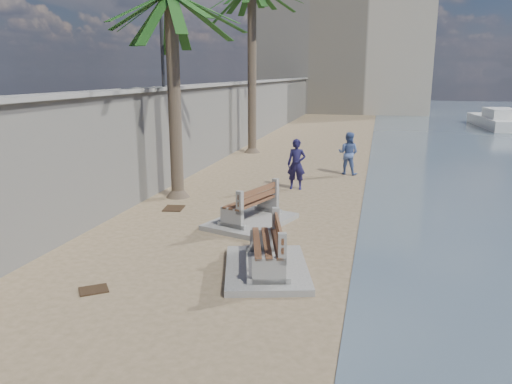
{
  "coord_description": "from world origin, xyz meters",
  "views": [
    {
      "loc": [
        2.39,
        -4.71,
        4.09
      ],
      "look_at": [
        -0.5,
        7.0,
        1.2
      ],
      "focal_mm": 35.0,
      "sensor_mm": 36.0,
      "label": 1
    }
  ],
  "objects_px": {
    "yacht_far": "(496,123)",
    "bench_near": "(267,251)",
    "person_a": "(297,161)",
    "bench_far": "(251,208)",
    "person_b": "(348,151)"
  },
  "relations": [
    {
      "from": "yacht_far",
      "to": "bench_near",
      "type": "bearing_deg",
      "value": 157.78
    },
    {
      "from": "bench_near",
      "to": "person_a",
      "type": "distance_m",
      "value": 7.82
    },
    {
      "from": "bench_near",
      "to": "yacht_far",
      "type": "bearing_deg",
      "value": 71.38
    },
    {
      "from": "bench_far",
      "to": "person_b",
      "type": "height_order",
      "value": "person_b"
    },
    {
      "from": "yacht_far",
      "to": "bench_far",
      "type": "bearing_deg",
      "value": 153.85
    },
    {
      "from": "bench_near",
      "to": "person_b",
      "type": "xyz_separation_m",
      "value": [
        0.97,
        10.94,
        0.51
      ]
    },
    {
      "from": "person_a",
      "to": "bench_far",
      "type": "bearing_deg",
      "value": -96.92
    },
    {
      "from": "person_b",
      "to": "yacht_far",
      "type": "height_order",
      "value": "person_b"
    },
    {
      "from": "bench_far",
      "to": "person_a",
      "type": "xyz_separation_m",
      "value": [
        0.52,
        4.53,
        0.58
      ]
    },
    {
      "from": "bench_far",
      "to": "bench_near",
      "type": "bearing_deg",
      "value": -70.11
    },
    {
      "from": "person_a",
      "to": "person_b",
      "type": "height_order",
      "value": "person_a"
    },
    {
      "from": "bench_far",
      "to": "person_a",
      "type": "bearing_deg",
      "value": 83.5
    },
    {
      "from": "person_a",
      "to": "yacht_far",
      "type": "relative_size",
      "value": 0.24
    },
    {
      "from": "bench_near",
      "to": "person_a",
      "type": "bearing_deg",
      "value": 94.83
    },
    {
      "from": "person_a",
      "to": "person_b",
      "type": "relative_size",
      "value": 1.07
    }
  ]
}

